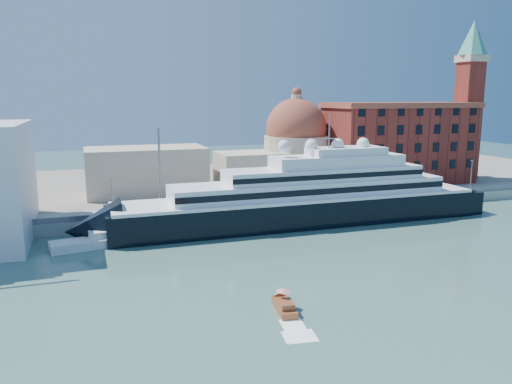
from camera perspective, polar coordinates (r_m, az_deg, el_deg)
name	(u,v)px	position (r m, az deg, el deg)	size (l,w,h in m)	color
ground	(312,260)	(84.15, 6.42, -7.71)	(400.00, 400.00, 0.00)	#375F57
quay	(249,210)	(114.32, -0.86, -2.06)	(180.00, 10.00, 2.50)	gray
land	(207,183)	(153.16, -5.63, 1.06)	(260.00, 72.00, 2.00)	slate
quay_fence	(255,206)	(109.76, -0.13, -1.61)	(180.00, 0.10, 1.20)	slate
superyacht	(291,203)	(105.50, 3.98, -1.26)	(90.70, 12.57, 27.11)	black
service_barge	(92,242)	(94.99, -18.27, -5.50)	(14.12, 6.72, 3.05)	white
water_taxi	(285,306)	(64.57, 3.29, -12.85)	(2.90, 6.38, 2.92)	#652E16
warehouse	(399,142)	(151.78, 15.99, 5.48)	(43.00, 19.00, 23.25)	maroon
campanile	(469,90)	(166.17, 23.20, 10.63)	(8.40, 8.40, 47.00)	maroon
church	(244,156)	(136.93, -1.41, 4.16)	(66.00, 18.00, 25.50)	beige
lamp_posts	(195,177)	(107.84, -7.00, 1.74)	(120.80, 2.40, 18.00)	slate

